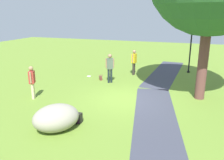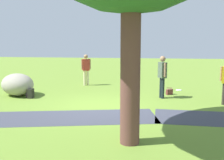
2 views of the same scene
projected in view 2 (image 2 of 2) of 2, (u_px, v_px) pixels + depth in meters
The scene contains 8 objects.
ground_plane at pixel (99, 107), 10.15m from camera, with size 48.00×48.00×0.00m, color olive.
footpath_segment_mid at pixel (31, 118), 8.68m from camera, with size 8.18×3.26×0.01m.
lawn_boulder at pixel (17, 84), 12.07m from camera, with size 2.12×2.07×0.97m.
woman_with_handbag at pixel (162, 74), 11.43m from camera, with size 0.37×0.48×1.78m.
man_near_boulder at pixel (86, 68), 14.53m from camera, with size 0.48×0.36×1.65m.
handbag_on_grass at pixel (169, 91), 12.28m from camera, with size 0.38×0.38×0.31m.
backpack_by_boulder at pixel (31, 94), 11.56m from camera, with size 0.26×0.28×0.40m.
frisbee_on_grass at pixel (179, 90), 13.29m from camera, with size 0.27×0.27×0.02m.
Camera 2 is at (-1.65, 9.75, 2.55)m, focal length 43.95 mm.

